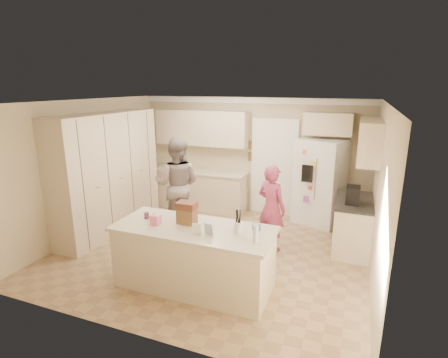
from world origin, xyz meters
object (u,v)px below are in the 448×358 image
at_px(coffee_maker, 353,195).
at_px(utensil_crock, 238,227).
at_px(teen_boy, 177,185).
at_px(refrigerator, 320,182).
at_px(dollhouse_body, 187,216).
at_px(tissue_box, 156,220).
at_px(teen_girl, 271,208).
at_px(island_base, 194,258).

relative_size(coffee_maker, utensil_crock, 2.00).
distance_m(coffee_maker, teen_boy, 3.27).
height_order(refrigerator, dollhouse_body, refrigerator).
relative_size(tissue_box, teen_girl, 0.09).
relative_size(dollhouse_body, teen_girl, 0.17).
xyz_separation_m(island_base, utensil_crock, (0.65, 0.05, 0.56)).
height_order(island_base, tissue_box, tissue_box).
bearing_deg(tissue_box, utensil_crock, 7.13).
xyz_separation_m(coffee_maker, tissue_box, (-2.60, -2.00, -0.07)).
xyz_separation_m(coffee_maker, teen_girl, (-1.31, -0.31, -0.30)).
relative_size(utensil_crock, teen_boy, 0.08).
relative_size(dollhouse_body, teen_boy, 0.14).
xyz_separation_m(refrigerator, teen_boy, (-2.60, -1.37, 0.05)).
height_order(refrigerator, island_base, refrigerator).
relative_size(tissue_box, teen_boy, 0.07).
bearing_deg(teen_boy, teen_girl, 162.50).
xyz_separation_m(refrigerator, dollhouse_body, (-1.53, -3.04, 0.14)).
bearing_deg(utensil_crock, teen_boy, 137.46).
bearing_deg(teen_boy, coffee_maker, 169.95).
bearing_deg(teen_girl, dollhouse_body, 82.60).
xyz_separation_m(refrigerator, teen_girl, (-0.65, -1.55, -0.13)).
distance_m(dollhouse_body, teen_boy, 1.98).
height_order(coffee_maker, utensil_crock, coffee_maker).
height_order(utensil_crock, teen_girl, teen_girl).
bearing_deg(island_base, coffee_maker, 42.83).
bearing_deg(teen_girl, utensil_crock, 110.12).
bearing_deg(teen_girl, coffee_maker, -143.33).
height_order(tissue_box, teen_boy, teen_boy).
bearing_deg(tissue_box, island_base, 10.30).
relative_size(island_base, teen_boy, 1.16).
xyz_separation_m(utensil_crock, tissue_box, (-1.20, -0.15, -0.00)).
xyz_separation_m(dollhouse_body, teen_boy, (-1.07, 1.66, -0.09)).
relative_size(island_base, tissue_box, 15.71).
height_order(coffee_maker, dollhouse_body, coffee_maker).
bearing_deg(refrigerator, coffee_maker, -40.68).
bearing_deg(utensil_crock, teen_girl, 86.73).
xyz_separation_m(utensil_crock, teen_girl, (0.09, 1.54, -0.23)).
relative_size(island_base, teen_girl, 1.43).
xyz_separation_m(utensil_crock, teen_boy, (-1.87, 1.71, -0.05)).
relative_size(coffee_maker, island_base, 0.14).
xyz_separation_m(island_base, dollhouse_body, (-0.15, 0.10, 0.60)).
distance_m(coffee_maker, utensil_crock, 2.32).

